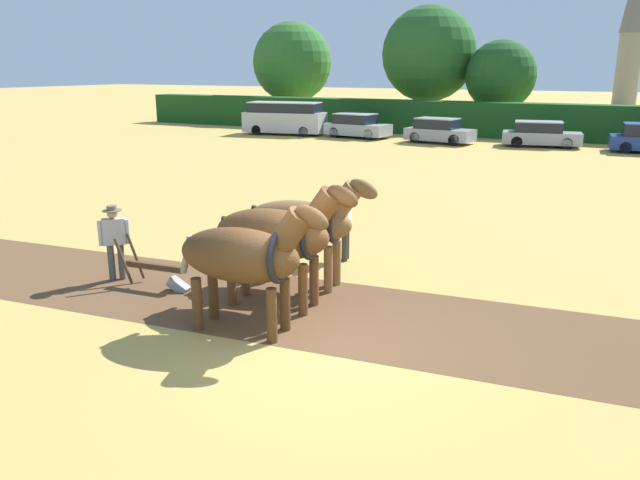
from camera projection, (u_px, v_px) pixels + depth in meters
ground_plane at (317, 349)px, 10.07m from camera, size 240.00×240.00×0.00m
plowed_furrow_strip at (69, 275)px, 13.67m from camera, size 33.07×6.66×0.01m
hedgerow at (563, 122)px, 38.26m from camera, size 62.75×1.73×2.22m
tree_far_left at (292, 62)px, 51.88m from camera, size 6.56×6.56×8.05m
tree_left at (429, 54)px, 45.15m from camera, size 6.81×6.81×8.71m
tree_center_left at (501, 76)px, 42.65m from camera, size 4.78×4.78×6.22m
church_spire at (634, 20)px, 65.64m from camera, size 2.70×2.70×17.52m
draft_horse_lead_left at (245, 256)px, 10.42m from camera, size 2.84×1.19×2.38m
draft_horse_lead_right at (277, 234)px, 11.54m from camera, size 2.96×1.22×2.49m
draft_horse_trail_left at (304, 222)px, 12.71m from camera, size 2.96×1.14×2.39m
plow at (160, 274)px, 12.76m from camera, size 1.63×0.50×1.13m
farmer_at_plow at (114, 237)px, 13.13m from camera, size 0.49×0.47×1.62m
farmer_beside_team at (346, 221)px, 14.49m from camera, size 0.30×0.64×1.62m
parked_van at (285, 118)px, 41.75m from camera, size 5.64×2.83×2.14m
parked_car_left at (357, 126)px, 39.96m from camera, size 4.28×2.34×1.53m
parked_car_center_left at (439, 131)px, 37.08m from camera, size 4.15×2.21×1.48m
parked_car_center at (541, 134)px, 35.41m from camera, size 4.50×2.39×1.44m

